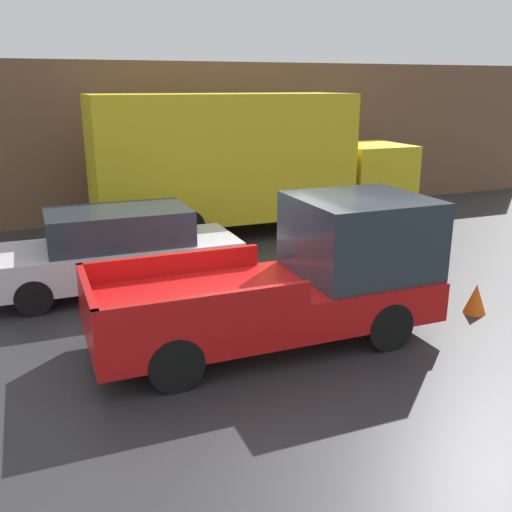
# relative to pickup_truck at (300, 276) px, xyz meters

# --- Properties ---
(ground_plane) EXTENTS (60.00, 60.00, 0.00)m
(ground_plane) POSITION_rel_pickup_truck_xyz_m (-0.20, 0.79, -1.01)
(ground_plane) COLOR #2D2D30
(building_wall) EXTENTS (28.00, 0.15, 4.52)m
(building_wall) POSITION_rel_pickup_truck_xyz_m (-0.20, 9.19, 1.26)
(building_wall) COLOR brown
(building_wall) RESTS_ON ground
(pickup_truck) EXTENTS (5.30, 2.10, 2.19)m
(pickup_truck) POSITION_rel_pickup_truck_xyz_m (0.00, 0.00, 0.00)
(pickup_truck) COLOR red
(pickup_truck) RESTS_ON ground
(car) EXTENTS (4.85, 1.85, 1.59)m
(car) POSITION_rel_pickup_truck_xyz_m (-2.37, 3.32, -0.21)
(car) COLOR silver
(car) RESTS_ON ground
(delivery_truck) EXTENTS (8.82, 2.34, 3.66)m
(delivery_truck) POSITION_rel_pickup_truck_xyz_m (1.60, 6.65, 0.94)
(delivery_truck) COLOR gold
(delivery_truck) RESTS_ON ground
(newspaper_box) EXTENTS (0.45, 0.40, 1.03)m
(newspaper_box) POSITION_rel_pickup_truck_xyz_m (4.59, 8.87, -0.49)
(newspaper_box) COLOR gold
(newspaper_box) RESTS_ON ground
(traffic_cone) EXTENTS (0.39, 0.39, 0.53)m
(traffic_cone) POSITION_rel_pickup_truck_xyz_m (3.30, -0.30, -0.74)
(traffic_cone) COLOR orange
(traffic_cone) RESTS_ON ground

